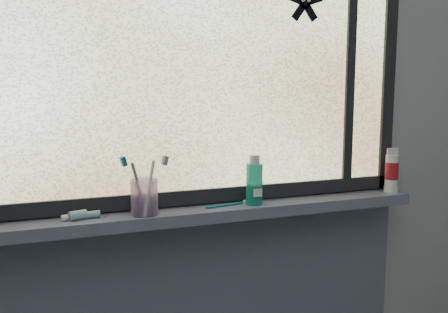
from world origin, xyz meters
TOP-DOWN VIEW (x-y plane):
  - wall_back at (0.00, 1.30)m, footprint 3.00×0.01m
  - windowsill at (0.00, 1.23)m, footprint 1.62×0.14m
  - window_pane at (0.00, 1.28)m, footprint 1.50×0.01m
  - frame_bottom at (0.00, 1.28)m, footprint 1.60×0.03m
  - frame_right at (0.78, 1.28)m, footprint 0.05×0.03m
  - frame_mullion at (0.60, 1.28)m, footprint 0.03×0.03m
  - starfish_sticker at (0.40, 1.27)m, footprint 0.15×0.02m
  - toothpaste_tube at (-0.39, 1.22)m, footprint 0.17×0.07m
  - toothbrush_cup at (-0.20, 1.21)m, footprint 0.11×0.11m
  - toothbrush_lying at (0.08, 1.22)m, footprint 0.18×0.05m
  - mouthwash_bottle at (0.19, 1.21)m, footprint 0.07×0.07m
  - cream_tube at (0.77, 1.21)m, footprint 0.06×0.06m

SIDE VIEW (x-z plane):
  - windowsill at x=0.00m, z-range 0.98..1.02m
  - toothbrush_lying at x=0.08m, z-range 1.02..1.03m
  - toothpaste_tube at x=-0.39m, z-range 1.02..1.05m
  - frame_bottom at x=0.00m, z-range 1.02..1.07m
  - toothbrush_cup at x=-0.20m, z-range 1.02..1.13m
  - mouthwash_bottle at x=0.19m, z-range 1.04..1.18m
  - cream_tube at x=0.77m, z-range 1.05..1.17m
  - wall_back at x=0.00m, z-range 0.00..2.50m
  - frame_right at x=0.78m, z-range 0.98..2.08m
  - window_pane at x=0.00m, z-range 1.03..2.03m
  - frame_mullion at x=0.60m, z-range 1.03..2.03m
  - starfish_sticker at x=0.40m, z-range 1.65..1.79m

